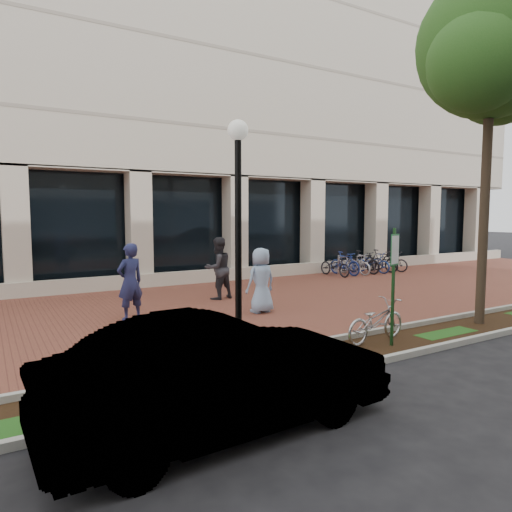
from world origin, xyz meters
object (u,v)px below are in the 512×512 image
parking_sign (394,271)px  street_tree (492,55)px  bike_rack_cluster (363,263)px  bollard (339,264)px  lamppost (238,228)px  pedestrian_right (261,280)px  sedan_near_curb (223,374)px  pedestrian_left (130,282)px  pedestrian_mid (218,268)px  locked_bicycle (376,321)px

parking_sign → street_tree: size_ratio=0.29×
street_tree → bike_rack_cluster: bearing=63.1°
street_tree → bollard: size_ratio=9.49×
street_tree → lamppost: bearing=176.0°
lamppost → bike_rack_cluster: (10.73, 7.94, -1.93)m
pedestrian_right → sedan_near_curb: bearing=49.7°
street_tree → sedan_near_curb: size_ratio=1.91×
bike_rack_cluster → street_tree: bearing=-125.1°
street_tree → bollard: street_tree is taller
pedestrian_left → sedan_near_curb: (-0.67, -6.52, -0.26)m
parking_sign → bollard: parking_sign is taller
pedestrian_right → bike_rack_cluster: 9.45m
bollard → lamppost: bearing=-139.2°
bike_rack_cluster → sedan_near_curb: size_ratio=0.98×
pedestrian_mid → sedan_near_curb: pedestrian_mid is taller
street_tree → pedestrian_left: bearing=146.6°
sedan_near_curb → lamppost: bearing=-35.1°
locked_bicycle → pedestrian_mid: 6.08m
pedestrian_left → pedestrian_mid: bearing=-172.9°
street_tree → pedestrian_mid: street_tree is taller
pedestrian_mid → pedestrian_right: size_ratio=1.10×
bollard → bike_rack_cluster: 1.20m
sedan_near_curb → pedestrian_mid: bearing=-27.9°
lamppost → pedestrian_right: lamppost is taller
parking_sign → bike_rack_cluster: parking_sign is taller
pedestrian_right → lamppost: bearing=48.1°
pedestrian_mid → street_tree: bearing=112.9°
sedan_near_curb → pedestrian_left: bearing=-8.1°
parking_sign → bike_rack_cluster: size_ratio=0.56×
parking_sign → pedestrian_right: bearing=81.6°
locked_bicycle → bollard: (6.49, 8.60, 0.00)m
lamppost → sedan_near_curb: 3.13m
bollard → sedan_near_curb: 15.19m
locked_bicycle → bike_rack_cluster: bearing=-48.5°
street_tree → bike_rack_cluster: 11.08m
bollard → pedestrian_mid: bearing=-160.3°
pedestrian_left → pedestrian_right: 3.40m
parking_sign → locked_bicycle: bearing=80.3°
pedestrian_left → lamppost: bearing=83.2°
street_tree → pedestrian_right: 7.73m
pedestrian_right → street_tree: bearing=131.8°
lamppost → pedestrian_mid: 6.34m
sedan_near_curb → bike_rack_cluster: bearing=-52.3°
lamppost → sedan_near_curb: bearing=-122.9°
locked_bicycle → pedestrian_left: pedestrian_left is taller
street_tree → locked_bicycle: 6.81m
pedestrian_left → pedestrian_mid: pedestrian_mid is taller
lamppost → bike_rack_cluster: bearing=36.5°
pedestrian_left → pedestrian_mid: size_ratio=1.00×
pedestrian_mid → lamppost: bearing=56.5°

